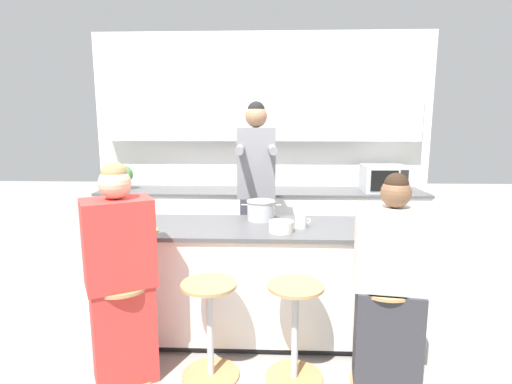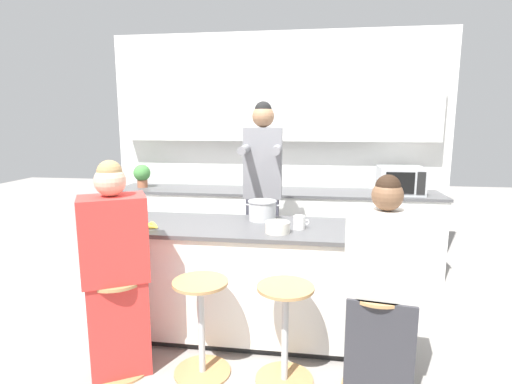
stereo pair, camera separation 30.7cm
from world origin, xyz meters
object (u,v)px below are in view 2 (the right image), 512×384
object	(u,v)px
cooking_pot	(262,210)
microwave	(400,180)
kitchen_island	(255,280)
bar_stool_leftmost	(119,322)
fruit_bowl	(278,227)
coffee_cup_near	(299,222)
bar_stool_center_right	(285,331)
person_seated_near	(381,300)
person_cooking	(263,202)
bar_stool_center_left	(201,325)
bar_stool_rightmost	(374,339)
banana_bunch	(149,225)
person_wrapped_blanket	(116,275)
potted_plant	(142,174)

from	to	relation	value
cooking_pot	microwave	distance (m)	1.90
kitchen_island	microwave	size ratio (longest dim) A/B	4.44
bar_stool_leftmost	cooking_pot	bearing A→B (deg)	42.25
fruit_bowl	coffee_cup_near	world-z (taller)	coffee_cup_near
bar_stool_center_right	microwave	xyz separation A→B (m)	(1.10, 2.09, 0.69)
bar_stool_center_right	coffee_cup_near	bearing A→B (deg)	83.09
cooking_pot	coffee_cup_near	distance (m)	0.38
coffee_cup_near	person_seated_near	bearing A→B (deg)	-47.59
kitchen_island	coffee_cup_near	xyz separation A→B (m)	(0.34, -0.04, 0.49)
bar_stool_leftmost	coffee_cup_near	bearing A→B (deg)	25.56
kitchen_island	bar_stool_leftmost	size ratio (longest dim) A/B	3.16
person_cooking	fruit_bowl	xyz separation A→B (m)	(0.21, -0.84, -0.01)
person_seated_near	cooking_pot	xyz separation A→B (m)	(-0.82, 0.79, 0.35)
person_seated_near	cooking_pot	size ratio (longest dim) A/B	4.34
bar_stool_center_left	bar_stool_rightmost	world-z (taller)	same
bar_stool_center_left	banana_bunch	xyz separation A→B (m)	(-0.49, 0.37, 0.56)
bar_stool_leftmost	person_wrapped_blanket	size ratio (longest dim) A/B	0.46
bar_stool_rightmost	cooking_pot	world-z (taller)	cooking_pot
bar_stool_leftmost	bar_stool_rightmost	bearing A→B (deg)	0.76
person_wrapped_blanket	coffee_cup_near	bearing A→B (deg)	-3.79
person_cooking	person_seated_near	distance (m)	1.59
bar_stool_leftmost	cooking_pot	size ratio (longest dim) A/B	2.07
cooking_pot	potted_plant	size ratio (longest dim) A/B	1.16
person_cooking	cooking_pot	distance (m)	0.50
fruit_bowl	cooking_pot	bearing A→B (deg)	113.79
potted_plant	banana_bunch	bearing A→B (deg)	-64.86
kitchen_island	person_cooking	distance (m)	0.84
person_wrapped_blanket	potted_plant	bearing A→B (deg)	79.76
kitchen_island	banana_bunch	world-z (taller)	banana_bunch
cooking_pot	coffee_cup_near	xyz separation A→B (m)	(0.30, -0.23, -0.03)
bar_stool_leftmost	potted_plant	xyz separation A→B (m)	(-0.75, 2.16, 0.70)
kitchen_island	microwave	world-z (taller)	microwave
bar_stool_center_left	coffee_cup_near	size ratio (longest dim) A/B	5.52
microwave	bar_stool_rightmost	bearing A→B (deg)	-104.51
bar_stool_leftmost	bar_stool_center_left	xyz separation A→B (m)	(0.55, 0.04, 0.00)
cooking_pot	fruit_bowl	world-z (taller)	cooking_pot
cooking_pot	microwave	bearing A→B (deg)	45.04
fruit_bowl	microwave	bearing A→B (deg)	54.99
bar_stool_center_left	person_cooking	distance (m)	1.39
bar_stool_rightmost	banana_bunch	xyz separation A→B (m)	(-1.60, 0.39, 0.56)
bar_stool_rightmost	potted_plant	world-z (taller)	potted_plant
person_wrapped_blanket	microwave	size ratio (longest dim) A/B	3.08
person_seated_near	potted_plant	world-z (taller)	person_seated_near
banana_bunch	microwave	size ratio (longest dim) A/B	0.35
kitchen_island	person_seated_near	world-z (taller)	person_seated_near
bar_stool_rightmost	cooking_pot	size ratio (longest dim) A/B	2.07
person_wrapped_blanket	microwave	world-z (taller)	person_wrapped_blanket
cooking_pot	potted_plant	bearing A→B (deg)	139.69
bar_stool_center_right	kitchen_island	bearing A→B (deg)	116.19
bar_stool_center_left	coffee_cup_near	world-z (taller)	coffee_cup_near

